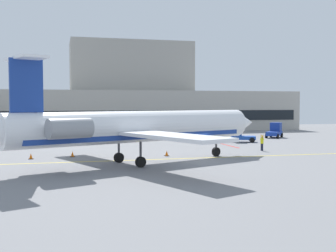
{
  "coord_description": "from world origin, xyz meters",
  "views": [
    {
      "loc": [
        -12.71,
        -38.24,
        5.35
      ],
      "look_at": [
        -1.72,
        5.2,
        3.0
      ],
      "focal_mm": 46.09,
      "sensor_mm": 36.0,
      "label": 1
    }
  ],
  "objects_px": {
    "marshaller": "(262,143)",
    "regional_jet": "(136,127)",
    "pushback_tractor": "(97,133)",
    "belt_loader": "(275,131)",
    "baggage_tug": "(240,135)"
  },
  "relations": [
    {
      "from": "regional_jet",
      "to": "belt_loader",
      "type": "relative_size",
      "value": 7.25
    },
    {
      "from": "marshaller",
      "to": "regional_jet",
      "type": "bearing_deg",
      "value": -155.44
    },
    {
      "from": "baggage_tug",
      "to": "belt_loader",
      "type": "bearing_deg",
      "value": 35.28
    },
    {
      "from": "regional_jet",
      "to": "pushback_tractor",
      "type": "bearing_deg",
      "value": 92.15
    },
    {
      "from": "regional_jet",
      "to": "baggage_tug",
      "type": "bearing_deg",
      "value": 45.33
    },
    {
      "from": "belt_loader",
      "to": "marshaller",
      "type": "xyz_separation_m",
      "value": [
        -10.64,
        -16.89,
        -0.11
      ]
    },
    {
      "from": "belt_loader",
      "to": "marshaller",
      "type": "relative_size",
      "value": 2.11
    },
    {
      "from": "pushback_tractor",
      "to": "marshaller",
      "type": "xyz_separation_m",
      "value": [
        16.75,
        -20.26,
        0.04
      ]
    },
    {
      "from": "baggage_tug",
      "to": "marshaller",
      "type": "distance_m",
      "value": 11.09
    },
    {
      "from": "belt_loader",
      "to": "pushback_tractor",
      "type": "bearing_deg",
      "value": 172.99
    },
    {
      "from": "baggage_tug",
      "to": "belt_loader",
      "type": "height_order",
      "value": "belt_loader"
    },
    {
      "from": "baggage_tug",
      "to": "belt_loader",
      "type": "relative_size",
      "value": 0.94
    },
    {
      "from": "pushback_tractor",
      "to": "belt_loader",
      "type": "distance_m",
      "value": 27.59
    },
    {
      "from": "baggage_tug",
      "to": "belt_loader",
      "type": "xyz_separation_m",
      "value": [
        8.5,
        6.01,
        0.05
      ]
    },
    {
      "from": "marshaller",
      "to": "baggage_tug",
      "type": "bearing_deg",
      "value": 78.88
    }
  ]
}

